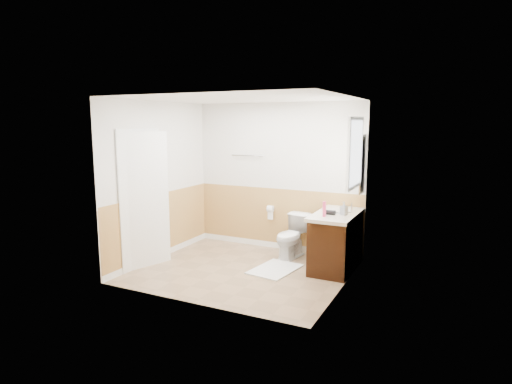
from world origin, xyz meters
The scene contains 32 objects.
floor centered at (0.00, 0.00, 0.00)m, with size 3.00×3.00×0.00m, color #8C7051.
ceiling centered at (0.00, 0.00, 2.50)m, with size 3.00×3.00×0.00m, color white.
wall_back centered at (0.00, 1.30, 1.25)m, with size 3.00×3.00×0.00m, color silver.
wall_front centered at (0.00, -1.30, 1.25)m, with size 3.00×3.00×0.00m, color silver.
wall_left centered at (-1.50, 0.00, 1.25)m, with size 3.00×3.00×0.00m, color silver.
wall_right centered at (1.50, 0.00, 1.25)m, with size 3.00×3.00×0.00m, color silver.
wainscot_back centered at (0.00, 1.29, 0.50)m, with size 3.00×3.00×0.00m, color tan.
wainscot_front centered at (0.00, -1.29, 0.50)m, with size 3.00×3.00×0.00m, color tan.
wainscot_left centered at (-1.49, 0.00, 0.50)m, with size 2.60×2.60×0.00m, color tan.
wainscot_right centered at (1.49, 0.00, 0.50)m, with size 2.60×2.60×0.00m, color tan.
toilet centered at (0.42, 0.90, 0.35)m, with size 0.39×0.68×0.70m, color white.
bath_mat centered at (0.42, 0.23, 0.01)m, with size 0.55×0.80×0.02m, color white.
vanity_cabinet centered at (1.21, 0.69, 0.40)m, with size 0.55×1.10×0.80m, color black.
vanity_knob_left centered at (0.91, 0.59, 0.55)m, with size 0.03×0.03×0.03m, color silver.
vanity_knob_right centered at (0.91, 0.79, 0.55)m, with size 0.03×0.03×0.03m, color silver.
countertop centered at (1.20, 0.69, 0.83)m, with size 0.60×1.15×0.05m, color beige.
sink_basin centered at (1.21, 0.84, 0.86)m, with size 0.36×0.36×0.02m, color silver.
faucet centered at (1.39, 0.84, 0.92)m, with size 0.02×0.02×0.14m, color silver.
lotion_bottle centered at (1.11, 0.37, 0.96)m, with size 0.05×0.05×0.22m, color #DB3868.
soap_dispenser centered at (1.33, 0.62, 0.95)m, with size 0.09×0.09×0.19m, color gray.
hair_dryer_body centered at (1.16, 0.53, 0.89)m, with size 0.07×0.07×0.14m, color black.
hair_dryer_handle centered at (1.13, 0.57, 0.86)m, with size 0.03×0.03×0.07m, color black.
mirror_panel centered at (1.48, 1.10, 1.55)m, with size 0.02×0.35×0.90m, color silver.
window_frame centered at (1.47, 0.59, 1.75)m, with size 0.04×0.80×1.00m, color white.
window_glass centered at (1.49, 0.59, 1.75)m, with size 0.01×0.70×0.90m, color white.
door centered at (-1.40, -0.45, 1.02)m, with size 0.05×0.80×2.04m, color white.
door_frame centered at (-1.48, -0.45, 1.03)m, with size 0.02×0.92×2.10m, color white.
door_knob centered at (-1.34, -0.12, 0.95)m, with size 0.06×0.06×0.06m, color silver.
towel_bar centered at (-0.55, 1.25, 1.60)m, with size 0.02×0.02×0.62m, color silver.
tp_holder_bar centered at (-0.10, 1.23, 0.70)m, with size 0.02×0.02×0.14m, color silver.
tp_roll centered at (-0.10, 1.23, 0.70)m, with size 0.11×0.11×0.10m, color white.
tp_sheet centered at (-0.10, 1.23, 0.59)m, with size 0.10×0.01×0.16m, color white.
Camera 1 is at (2.85, -5.40, 2.17)m, focal length 30.15 mm.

